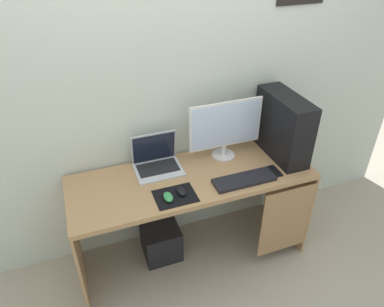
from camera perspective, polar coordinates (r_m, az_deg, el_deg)
The scene contains 12 objects.
ground_plane at distance 2.96m, azimuth -0.00°, elevation -15.45°, with size 8.00×8.00×0.00m, color #9E9384.
wall_back at distance 2.45m, azimuth -2.72°, elevation 11.14°, with size 4.00×0.05×2.60m.
desk at distance 2.52m, azimuth 0.55°, elevation -6.19°, with size 1.66×0.59×0.76m.
pc_tower at distance 2.62m, azimuth 14.27°, elevation 4.21°, with size 0.18×0.50×0.46m, color black.
monitor at distance 2.52m, azimuth 5.33°, elevation 4.07°, with size 0.54×0.17×0.44m.
laptop at distance 2.49m, azimuth -5.59°, elevation -1.32°, with size 0.32×0.24×0.25m.
keyboard at distance 2.41m, azimuth 8.28°, elevation -4.14°, with size 0.42×0.14×0.02m, color black.
mousepad at distance 2.27m, azimuth -2.68°, elevation -6.76°, with size 0.26×0.20×0.01m, color black.
mouse_left at distance 2.27m, azimuth -1.69°, elevation -5.99°, with size 0.06×0.10×0.03m, color black.
mouse_right at distance 2.23m, azimuth -3.80°, elevation -6.89°, with size 0.06×0.10×0.03m, color #338C4C.
cell_phone at distance 2.53m, azimuth 12.87°, elevation -2.77°, with size 0.07×0.13×0.01m, color black.
subwoofer at distance 2.86m, azimuth -4.93°, elevation -13.64°, with size 0.27×0.27×0.27m, color black.
Camera 1 is at (-0.67, -1.83, 2.23)m, focal length 33.58 mm.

